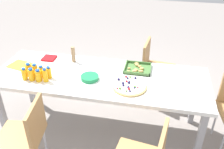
{
  "coord_description": "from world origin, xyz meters",
  "views": [
    {
      "loc": [
        0.58,
        -2.19,
        2.14
      ],
      "look_at": [
        0.13,
        0.02,
        0.76
      ],
      "focal_mm": 40.13,
      "sensor_mm": 36.0,
      "label": 1
    }
  ],
  "objects_px": {
    "chair_far_right": "(154,66)",
    "juice_bottle_0": "(24,74)",
    "juice_bottle_2": "(38,76)",
    "juice_bottle_5": "(35,70)",
    "fruit_pizza": "(129,86)",
    "juice_bottle_7": "(49,73)",
    "cardboard_tube": "(73,54)",
    "juice_bottle_4": "(29,70)",
    "juice_bottle_6": "(41,72)",
    "party_table": "(100,81)",
    "snack_tray": "(138,69)",
    "chair_near_left": "(26,133)",
    "plate_stack": "(90,77)",
    "napkin_stack": "(49,58)",
    "paper_folder": "(21,65)",
    "juice_bottle_1": "(31,75)"
  },
  "relations": [
    {
      "from": "chair_far_right",
      "to": "fruit_pizza",
      "type": "bearing_deg",
      "value": -6.81
    },
    {
      "from": "juice_bottle_7",
      "to": "paper_folder",
      "type": "relative_size",
      "value": 0.51
    },
    {
      "from": "chair_far_right",
      "to": "plate_stack",
      "type": "height_order",
      "value": "chair_far_right"
    },
    {
      "from": "juice_bottle_4",
      "to": "party_table",
      "type": "bearing_deg",
      "value": 11.07
    },
    {
      "from": "snack_tray",
      "to": "chair_far_right",
      "type": "bearing_deg",
      "value": 73.13
    },
    {
      "from": "chair_near_left",
      "to": "fruit_pizza",
      "type": "xyz_separation_m",
      "value": [
        0.85,
        0.58,
        0.25
      ]
    },
    {
      "from": "juice_bottle_6",
      "to": "fruit_pizza",
      "type": "bearing_deg",
      "value": -0.34
    },
    {
      "from": "juice_bottle_0",
      "to": "fruit_pizza",
      "type": "bearing_deg",
      "value": 3.87
    },
    {
      "from": "napkin_stack",
      "to": "paper_folder",
      "type": "distance_m",
      "value": 0.33
    },
    {
      "from": "chair_near_left",
      "to": "juice_bottle_2",
      "type": "bearing_deg",
      "value": 0.31
    },
    {
      "from": "juice_bottle_1",
      "to": "juice_bottle_7",
      "type": "height_order",
      "value": "juice_bottle_1"
    },
    {
      "from": "snack_tray",
      "to": "napkin_stack",
      "type": "relative_size",
      "value": 1.94
    },
    {
      "from": "juice_bottle_7",
      "to": "fruit_pizza",
      "type": "xyz_separation_m",
      "value": [
        0.84,
        -0.0,
        -0.05
      ]
    },
    {
      "from": "juice_bottle_0",
      "to": "juice_bottle_7",
      "type": "height_order",
      "value": "same"
    },
    {
      "from": "napkin_stack",
      "to": "cardboard_tube",
      "type": "height_order",
      "value": "cardboard_tube"
    },
    {
      "from": "juice_bottle_2",
      "to": "paper_folder",
      "type": "distance_m",
      "value": 0.44
    },
    {
      "from": "plate_stack",
      "to": "snack_tray",
      "type": "bearing_deg",
      "value": 32.43
    },
    {
      "from": "chair_far_right",
      "to": "juice_bottle_4",
      "type": "relative_size",
      "value": 5.72
    },
    {
      "from": "juice_bottle_2",
      "to": "juice_bottle_0",
      "type": "bearing_deg",
      "value": 179.34
    },
    {
      "from": "chair_far_right",
      "to": "juice_bottle_5",
      "type": "relative_size",
      "value": 5.85
    },
    {
      "from": "party_table",
      "to": "snack_tray",
      "type": "bearing_deg",
      "value": 29.27
    },
    {
      "from": "chair_far_right",
      "to": "juice_bottle_0",
      "type": "relative_size",
      "value": 6.27
    },
    {
      "from": "fruit_pizza",
      "to": "plate_stack",
      "type": "relative_size",
      "value": 1.84
    },
    {
      "from": "juice_bottle_0",
      "to": "cardboard_tube",
      "type": "xyz_separation_m",
      "value": [
        0.37,
        0.47,
        0.03
      ]
    },
    {
      "from": "plate_stack",
      "to": "paper_folder",
      "type": "relative_size",
      "value": 0.72
    },
    {
      "from": "chair_near_left",
      "to": "juice_bottle_7",
      "type": "distance_m",
      "value": 0.65
    },
    {
      "from": "juice_bottle_4",
      "to": "paper_folder",
      "type": "bearing_deg",
      "value": 139.12
    },
    {
      "from": "juice_bottle_2",
      "to": "cardboard_tube",
      "type": "xyz_separation_m",
      "value": [
        0.21,
        0.47,
        0.03
      ]
    },
    {
      "from": "juice_bottle_5",
      "to": "fruit_pizza",
      "type": "relative_size",
      "value": 0.42
    },
    {
      "from": "fruit_pizza",
      "to": "napkin_stack",
      "type": "distance_m",
      "value": 1.1
    },
    {
      "from": "juice_bottle_6",
      "to": "juice_bottle_7",
      "type": "bearing_deg",
      "value": -1.96
    },
    {
      "from": "juice_bottle_6",
      "to": "cardboard_tube",
      "type": "distance_m",
      "value": 0.45
    },
    {
      "from": "cardboard_tube",
      "to": "plate_stack",
      "type": "bearing_deg",
      "value": -48.91
    },
    {
      "from": "party_table",
      "to": "chair_near_left",
      "type": "height_order",
      "value": "chair_near_left"
    },
    {
      "from": "party_table",
      "to": "juice_bottle_0",
      "type": "bearing_deg",
      "value": -163.48
    },
    {
      "from": "chair_near_left",
      "to": "juice_bottle_7",
      "type": "height_order",
      "value": "juice_bottle_7"
    },
    {
      "from": "juice_bottle_0",
      "to": "chair_near_left",
      "type": "bearing_deg",
      "value": -65.67
    },
    {
      "from": "juice_bottle_6",
      "to": "juice_bottle_0",
      "type": "bearing_deg",
      "value": -152.69
    },
    {
      "from": "chair_far_right",
      "to": "juice_bottle_6",
      "type": "height_order",
      "value": "juice_bottle_6"
    },
    {
      "from": "chair_near_left",
      "to": "juice_bottle_5",
      "type": "relative_size",
      "value": 5.85
    },
    {
      "from": "plate_stack",
      "to": "napkin_stack",
      "type": "relative_size",
      "value": 1.24
    },
    {
      "from": "juice_bottle_5",
      "to": "fruit_pizza",
      "type": "bearing_deg",
      "value": -0.54
    },
    {
      "from": "party_table",
      "to": "paper_folder",
      "type": "xyz_separation_m",
      "value": [
        -0.94,
        0.03,
        0.07
      ]
    },
    {
      "from": "juice_bottle_4",
      "to": "juice_bottle_6",
      "type": "distance_m",
      "value": 0.14
    },
    {
      "from": "juice_bottle_4",
      "to": "juice_bottle_7",
      "type": "height_order",
      "value": "juice_bottle_4"
    },
    {
      "from": "juice_bottle_2",
      "to": "snack_tray",
      "type": "height_order",
      "value": "juice_bottle_2"
    },
    {
      "from": "juice_bottle_2",
      "to": "plate_stack",
      "type": "relative_size",
      "value": 0.71
    },
    {
      "from": "party_table",
      "to": "chair_far_right",
      "type": "relative_size",
      "value": 2.75
    },
    {
      "from": "juice_bottle_2",
      "to": "juice_bottle_5",
      "type": "bearing_deg",
      "value": 132.46
    },
    {
      "from": "party_table",
      "to": "juice_bottle_6",
      "type": "xyz_separation_m",
      "value": [
        -0.59,
        -0.14,
        0.13
      ]
    }
  ]
}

